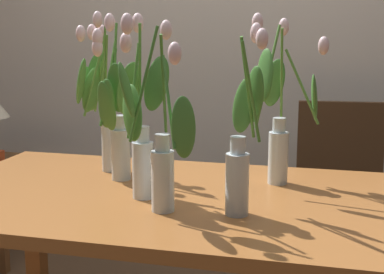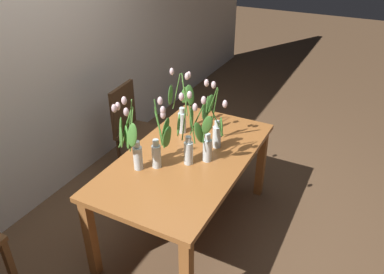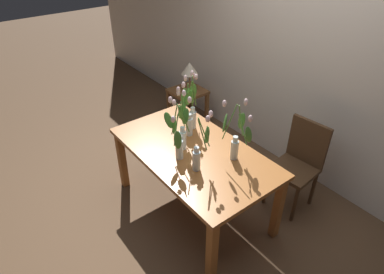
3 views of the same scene
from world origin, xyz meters
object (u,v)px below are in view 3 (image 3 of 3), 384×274
tulip_vase_1 (186,118)px  side_table (188,98)px  tulip_vase_5 (179,137)px  tulip_vase_0 (181,131)px  tulip_vase_2 (236,138)px  table_lamp (190,69)px  dining_table (193,158)px  dining_chair (299,161)px  tulip_vase_4 (200,151)px  pillar_candle (189,92)px  tulip_vase_3 (191,105)px

tulip_vase_1 → side_table: 1.49m
tulip_vase_5 → tulip_vase_0: bearing=134.5°
tulip_vase_2 → table_lamp: bearing=155.4°
tulip_vase_5 → dining_table: bearing=92.9°
dining_chair → tulip_vase_5: bearing=-116.7°
tulip_vase_0 → tulip_vase_2: size_ratio=1.00×
tulip_vase_4 → pillar_candle: 1.80m
tulip_vase_0 → tulip_vase_3: size_ratio=0.97×
tulip_vase_0 → side_table: bearing=141.1°
dining_chair → pillar_candle: size_ratio=12.40×
tulip_vase_1 → tulip_vase_4: tulip_vase_1 is taller
side_table → table_lamp: (0.02, 0.02, 0.42)m
tulip_vase_4 → tulip_vase_5: bearing=-168.0°
tulip_vase_1 → pillar_candle: size_ratio=7.69×
tulip_vase_0 → tulip_vase_3: bearing=129.8°
tulip_vase_2 → tulip_vase_4: tulip_vase_2 is taller
dining_table → dining_chair: 1.06m
table_lamp → pillar_candle: 0.30m
dining_chair → table_lamp: 1.89m
dining_table → pillar_candle: (-1.22, 0.88, -0.06)m
dining_table → tulip_vase_3: bearing=144.7°
tulip_vase_5 → dining_chair: bearing=63.3°
tulip_vase_3 → table_lamp: bearing=143.6°
dining_table → tulip_vase_3: size_ratio=2.71×
dining_table → dining_chair: dining_chair is taller
dining_table → tulip_vase_0: (-0.09, -0.06, 0.27)m
tulip_vase_0 → tulip_vase_1: tulip_vase_1 is taller
table_lamp → pillar_candle: bearing=-38.3°
dining_table → tulip_vase_2: size_ratio=2.78×
pillar_candle → side_table: bearing=153.4°
tulip_vase_2 → tulip_vase_3: size_ratio=0.98×
tulip_vase_4 → tulip_vase_1: bearing=156.3°
tulip_vase_4 → table_lamp: bearing=145.3°
tulip_vase_3 → table_lamp: size_ratio=1.48×
tulip_vase_5 → dining_chair: (0.54, 1.07, -0.43)m
side_table → pillar_candle: (0.12, -0.06, 0.16)m
tulip_vase_1 → tulip_vase_2: same height
tulip_vase_3 → dining_chair: (0.90, 0.65, -0.45)m
tulip_vase_0 → pillar_candle: bearing=139.9°
pillar_candle → tulip_vase_1: bearing=-38.8°
tulip_vase_2 → pillar_candle: (-1.54, 0.67, -0.37)m
tulip_vase_0 → tulip_vase_5: tulip_vase_0 is taller
tulip_vase_4 → tulip_vase_0: bearing=171.2°
dining_table → tulip_vase_5: tulip_vase_5 is taller
dining_table → side_table: bearing=144.8°
dining_table → tulip_vase_2: 0.49m
tulip_vase_3 → pillar_candle: (-0.87, 0.63, -0.39)m
tulip_vase_1 → tulip_vase_4: (0.47, -0.21, -0.02)m
tulip_vase_0 → table_lamp: bearing=140.1°
side_table → pillar_candle: bearing=-26.6°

